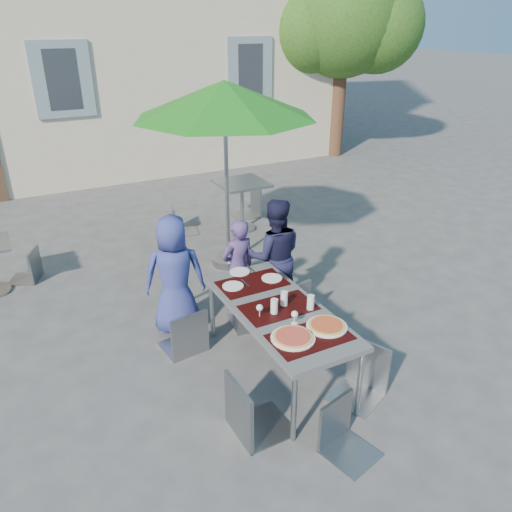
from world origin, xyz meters
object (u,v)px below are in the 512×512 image
pizza_near_right (327,326)px  chair_0 (184,306)px  chair_2 (291,277)px  bg_chair_l_1 (178,203)px  dining_table (278,313)px  bg_chair_r_1 (250,183)px  chair_3 (250,375)px  cafe_table_1 (242,195)px  bg_chair_r_0 (25,247)px  chair_5 (347,400)px  chair_1 (253,280)px  patio_umbrella (225,101)px  child_2 (274,256)px  pizza_near_left (293,337)px  child_1 (238,268)px  child_0 (175,275)px  chair_4 (366,342)px

pizza_near_right → chair_0: chair_0 is taller
chair_2 → bg_chair_l_1: size_ratio=1.13×
dining_table → bg_chair_r_1: (1.79, 4.11, -0.08)m
chair_3 → cafe_table_1: size_ratio=1.27×
bg_chair_r_0 → cafe_table_1: bg_chair_r_0 is taller
chair_5 → chair_1: bearing=85.0°
chair_1 → patio_umbrella: bearing=75.0°
child_2 → chair_2: child_2 is taller
pizza_near_left → chair_3: (-0.48, -0.12, -0.14)m
child_1 → chair_1: child_1 is taller
chair_1 → bg_chair_l_1: 3.09m
bg_chair_l_1 → bg_chair_r_1: bg_chair_r_1 is taller
child_0 → child_2: 1.20m
bg_chair_r_0 → chair_1: bearing=-48.3°
child_1 → chair_2: bearing=125.7°
child_0 → chair_5: bearing=122.8°
bg_chair_r_1 → pizza_near_right: bearing=-108.8°
chair_4 → chair_3: bearing=178.8°
chair_3 → dining_table: bearing=45.1°
child_2 → cafe_table_1: 2.60m
child_2 → chair_4: (-0.01, -1.74, -0.14)m
patio_umbrella → bg_chair_r_0: patio_umbrella is taller
pizza_near_right → patio_umbrella: size_ratio=0.14×
child_2 → child_0: bearing=16.2°
dining_table → bg_chair_r_0: (-2.03, 3.28, -0.20)m
chair_2 → chair_3: bearing=-131.6°
child_2 → chair_2: (0.02, -0.35, -0.12)m
child_1 → chair_4: 1.90m
chair_0 → pizza_near_left: bearing=-65.7°
pizza_near_right → child_0: 1.90m
child_2 → chair_5: size_ratio=1.61×
chair_2 → child_1: bearing=132.8°
chair_0 → bg_chair_r_0: 2.87m
pizza_near_right → chair_5: size_ratio=0.42×
chair_0 → chair_4: bearing=-47.6°
chair_2 → bg_chair_r_0: size_ratio=1.18×
pizza_near_left → child_2: size_ratio=0.27×
chair_4 → chair_1: bearing=105.2°
chair_2 → chair_4: (-0.03, -1.39, -0.02)m
chair_0 → chair_2: 1.29m
chair_2 → bg_chair_r_1: 3.58m
pizza_near_left → chair_1: bearing=77.3°
cafe_table_1 → pizza_near_right: bearing=-105.6°
patio_umbrella → chair_0: bearing=-126.7°
chair_1 → patio_umbrella: (0.44, 1.65, 1.69)m
chair_2 → cafe_table_1: size_ratio=1.21×
pizza_near_right → chair_1: 1.33m
bg_chair_r_1 → chair_5: bearing=-109.0°
chair_3 → bg_chair_r_0: 4.16m
pizza_near_right → chair_2: (0.37, 1.23, -0.18)m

